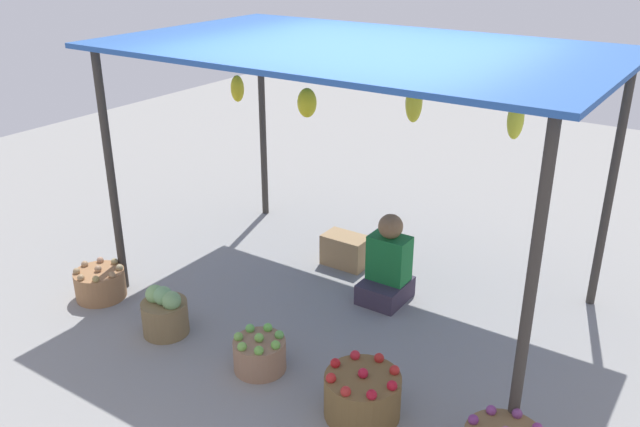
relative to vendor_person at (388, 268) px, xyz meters
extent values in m
plane|color=gray|center=(-0.28, -0.11, -0.30)|extent=(14.00, 14.00, 0.00)
cylinder|color=#38332D|center=(-2.04, -1.12, 0.76)|extent=(0.07, 0.07, 2.11)
cylinder|color=#38332D|center=(1.49, -1.12, 0.76)|extent=(0.07, 0.07, 2.11)
cylinder|color=#38332D|center=(-2.04, 0.91, 0.76)|extent=(0.07, 0.07, 2.11)
cylinder|color=#38332D|center=(1.49, 0.91, 0.76)|extent=(0.07, 0.07, 2.11)
cube|color=#2956A2|center=(-0.28, -0.11, 1.83)|extent=(3.83, 2.33, 0.04)
ellipsoid|color=yellow|center=(-1.43, -0.17, 1.39)|extent=(0.11, 0.11, 0.23)
ellipsoid|color=yellow|center=(-0.64, -0.26, 1.39)|extent=(0.15, 0.15, 0.23)
ellipsoid|color=yellow|center=(0.06, 0.22, 1.39)|extent=(0.13, 0.13, 0.32)
ellipsoid|color=yellow|center=(0.89, 0.16, 1.39)|extent=(0.12, 0.12, 0.29)
cube|color=#372E40|center=(0.00, -0.03, -0.21)|extent=(0.36, 0.44, 0.18)
cube|color=#196E31|center=(0.00, 0.02, 0.08)|extent=(0.34, 0.22, 0.40)
sphere|color=brown|center=(0.00, 0.02, 0.38)|extent=(0.21, 0.21, 0.21)
cylinder|color=#9A6C45|center=(-2.07, -1.36, -0.17)|extent=(0.43, 0.43, 0.25)
sphere|color=#9A7655|center=(-2.07, -1.36, -0.03)|extent=(0.06, 0.06, 0.06)
sphere|color=#A07950|center=(-1.90, -1.36, -0.03)|extent=(0.06, 0.06, 0.06)
sphere|color=#99895F|center=(-1.95, -1.23, -0.03)|extent=(0.06, 0.06, 0.06)
sphere|color=#968759|center=(-2.07, -1.18, -0.03)|extent=(0.06, 0.06, 0.06)
sphere|color=#A3785E|center=(-2.20, -1.23, -0.03)|extent=(0.06, 0.06, 0.06)
sphere|color=#9D7B58|center=(-2.25, -1.36, -0.03)|extent=(0.06, 0.06, 0.06)
sphere|color=#967950|center=(-2.20, -1.48, -0.03)|extent=(0.06, 0.06, 0.06)
sphere|color=#9C794F|center=(-2.07, -1.54, -0.03)|extent=(0.06, 0.06, 0.06)
sphere|color=#A0894D|center=(-1.95, -1.48, -0.03)|extent=(0.06, 0.06, 0.06)
cylinder|color=olive|center=(-1.19, -1.44, -0.16)|extent=(0.36, 0.36, 0.27)
sphere|color=#73A569|center=(-1.19, -1.44, 0.03)|extent=(0.15, 0.15, 0.15)
sphere|color=#74A063|center=(-1.10, -1.44, 0.02)|extent=(0.15, 0.15, 0.15)
sphere|color=#7FAF66|center=(-1.28, -1.44, 0.02)|extent=(0.15, 0.15, 0.15)
cylinder|color=#987054|center=(-0.28, -1.40, -0.18)|extent=(0.38, 0.38, 0.23)
sphere|color=#73B449|center=(-0.28, -1.40, -0.04)|extent=(0.07, 0.07, 0.07)
sphere|color=#6DB246|center=(-0.13, -1.40, -0.04)|extent=(0.07, 0.07, 0.07)
sphere|color=#62AB4B|center=(-0.19, -1.28, -0.04)|extent=(0.07, 0.07, 0.07)
sphere|color=#66B946|center=(-0.31, -1.25, -0.04)|extent=(0.07, 0.07, 0.07)
sphere|color=#64B54D|center=(-0.42, -1.33, -0.04)|extent=(0.07, 0.07, 0.07)
sphere|color=#73AC49|center=(-0.42, -1.46, -0.04)|extent=(0.07, 0.07, 0.07)
sphere|color=#72AA45|center=(-0.31, -1.55, -0.04)|extent=(0.07, 0.07, 0.07)
sphere|color=#6BAA43|center=(-0.19, -1.52, -0.04)|extent=(0.07, 0.07, 0.07)
cylinder|color=brown|center=(0.59, -1.42, -0.15)|extent=(0.50, 0.50, 0.30)
sphere|color=#B4172D|center=(0.59, -1.42, 0.03)|extent=(0.07, 0.07, 0.07)
sphere|color=#B41424|center=(0.80, -1.42, 0.02)|extent=(0.07, 0.07, 0.07)
sphere|color=red|center=(0.74, -1.27, 0.02)|extent=(0.07, 0.07, 0.07)
sphere|color=#AA221E|center=(0.59, -1.21, 0.02)|extent=(0.07, 0.07, 0.07)
sphere|color=red|center=(0.44, -1.27, 0.02)|extent=(0.07, 0.07, 0.07)
sphere|color=#B0181B|center=(0.38, -1.42, 0.02)|extent=(0.07, 0.07, 0.07)
sphere|color=red|center=(0.44, -1.56, 0.02)|extent=(0.07, 0.07, 0.07)
sphere|color=#B12824|center=(0.59, -1.63, 0.02)|extent=(0.07, 0.07, 0.07)
sphere|color=#AE1526|center=(0.74, -1.56, 0.02)|extent=(0.07, 0.07, 0.07)
sphere|color=#763A73|center=(1.52, -1.16, -0.04)|extent=(0.06, 0.06, 0.06)
sphere|color=#7E3878|center=(1.38, -1.22, -0.04)|extent=(0.06, 0.06, 0.06)
sphere|color=#773274|center=(1.32, -1.36, -0.04)|extent=(0.06, 0.06, 0.06)
cube|color=#A17E53|center=(-0.63, 0.34, -0.15)|extent=(0.42, 0.26, 0.30)
camera|label=1|loc=(2.33, -4.50, 2.65)|focal=37.47mm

